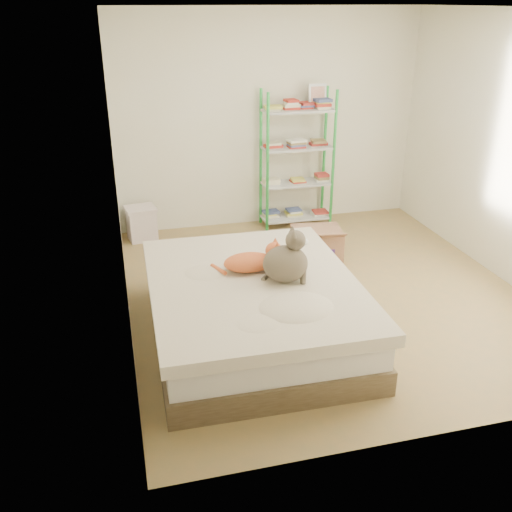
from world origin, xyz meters
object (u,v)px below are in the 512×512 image
object	(u,v)px
bed	(253,309)
grey_cat	(286,256)
cardboard_box	(316,245)
white_bin	(142,223)
shelf_unit	(297,159)
orange_cat	(249,260)

from	to	relation	value
bed	grey_cat	bearing A→B (deg)	-14.36
cardboard_box	white_bin	distance (m)	2.14
shelf_unit	cardboard_box	world-z (taller)	shelf_unit
shelf_unit	white_bin	bearing A→B (deg)	-179.09
bed	shelf_unit	xyz separation A→B (m)	(1.19, 2.49, 0.58)
shelf_unit	white_bin	distance (m)	2.06
orange_cat	cardboard_box	distance (m)	1.63
bed	grey_cat	xyz separation A→B (m)	(0.25, -0.07, 0.49)
orange_cat	white_bin	distance (m)	2.45
shelf_unit	grey_cat	bearing A→B (deg)	-110.01
grey_cat	cardboard_box	size ratio (longest dim) A/B	0.77
shelf_unit	orange_cat	bearing A→B (deg)	-117.03
cardboard_box	white_bin	bearing A→B (deg)	157.05
bed	white_bin	xyz separation A→B (m)	(-0.77, 2.46, -0.06)
bed	white_bin	size ratio (longest dim) A/B	5.28
bed	orange_cat	size ratio (longest dim) A/B	4.19
orange_cat	white_bin	bearing A→B (deg)	112.62
bed	shelf_unit	bearing A→B (deg)	65.64
grey_cat	shelf_unit	distance (m)	2.73
grey_cat	cardboard_box	xyz separation A→B (m)	(0.80, 1.42, -0.58)
grey_cat	white_bin	distance (m)	2.79
bed	shelf_unit	size ratio (longest dim) A/B	1.23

